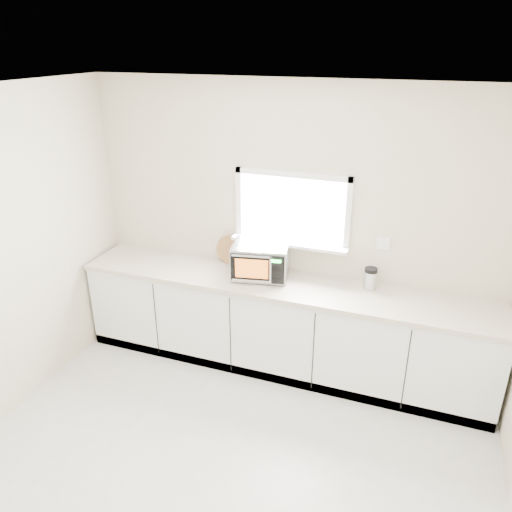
% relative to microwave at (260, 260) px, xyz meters
% --- Properties ---
extents(ground, '(4.00, 4.00, 0.00)m').
position_rel_microwave_xyz_m(ground, '(0.23, -1.75, -1.09)').
color(ground, beige).
rests_on(ground, ground).
extents(back_wall, '(4.00, 0.17, 2.70)m').
position_rel_microwave_xyz_m(back_wall, '(0.23, 0.25, 0.27)').
color(back_wall, beige).
rests_on(back_wall, ground).
extents(cabinets, '(3.92, 0.60, 0.88)m').
position_rel_microwave_xyz_m(cabinets, '(0.23, -0.05, -0.65)').
color(cabinets, white).
rests_on(cabinets, ground).
extents(countertop, '(3.92, 0.64, 0.04)m').
position_rel_microwave_xyz_m(countertop, '(0.23, -0.06, -0.19)').
color(countertop, beige).
rests_on(countertop, cabinets).
extents(microwave, '(0.58, 0.49, 0.33)m').
position_rel_microwave_xyz_m(microwave, '(0.00, 0.00, 0.00)').
color(microwave, black).
rests_on(microwave, countertop).
extents(knife_block, '(0.15, 0.25, 0.34)m').
position_rel_microwave_xyz_m(knife_block, '(0.03, -0.02, -0.03)').
color(knife_block, '#442A18').
rests_on(knife_block, countertop).
extents(cutting_board, '(0.29, 0.07, 0.29)m').
position_rel_microwave_xyz_m(cutting_board, '(-0.39, 0.19, -0.03)').
color(cutting_board, '#AC7242').
rests_on(cutting_board, countertop).
extents(coffee_grinder, '(0.14, 0.14, 0.20)m').
position_rel_microwave_xyz_m(coffee_grinder, '(1.01, 0.11, -0.07)').
color(coffee_grinder, '#AEB1B6').
rests_on(coffee_grinder, countertop).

